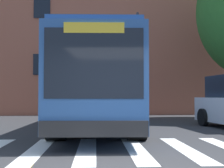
% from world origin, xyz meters
% --- Properties ---
extents(crosswalk, '(12.60, 4.07, 0.01)m').
position_xyz_m(crosswalk, '(-0.60, 2.62, 0.00)').
color(crosswalk, white).
rests_on(crosswalk, ground).
extents(lane_line_yellow_inner, '(0.12, 36.00, 0.01)m').
position_xyz_m(lane_line_yellow_inner, '(-1.83, 16.62, 0.00)').
color(lane_line_yellow_inner, gold).
rests_on(lane_line_yellow_inner, ground).
extents(lane_line_yellow_outer, '(0.12, 36.00, 0.01)m').
position_xyz_m(lane_line_yellow_outer, '(-1.67, 16.62, 0.00)').
color(lane_line_yellow_outer, gold).
rests_on(lane_line_yellow_outer, ground).
extents(city_bus, '(3.30, 12.16, 3.21)m').
position_xyz_m(city_bus, '(-0.13, 7.88, 1.76)').
color(city_bus, '#2D5699').
rests_on(city_bus, ground).
extents(car_red_behind_bus, '(2.38, 5.28, 2.21)m').
position_xyz_m(car_red_behind_bus, '(-0.03, 16.90, 1.06)').
color(car_red_behind_bus, '#AD1E1E').
rests_on(car_red_behind_bus, ground).
extents(traffic_light_overhead, '(0.52, 4.29, 4.84)m').
position_xyz_m(traffic_light_overhead, '(1.46, 9.04, 3.33)').
color(traffic_light_overhead, '#28282D').
rests_on(traffic_light_overhead, ground).
extents(building_facade, '(43.77, 8.81, 13.71)m').
position_xyz_m(building_facade, '(-3.71, 20.46, 6.86)').
color(building_facade, '#9E5642').
rests_on(building_facade, ground).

